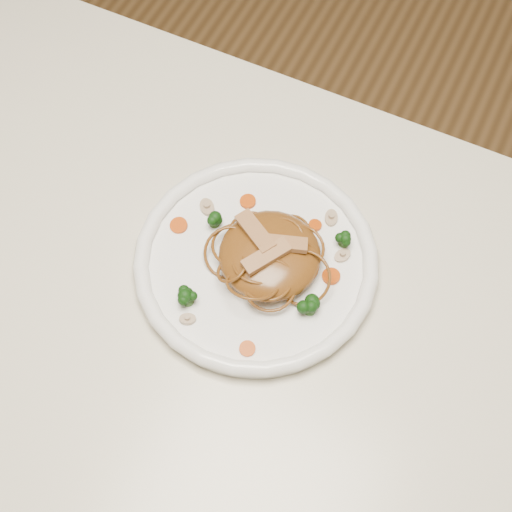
% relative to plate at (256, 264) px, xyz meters
% --- Properties ---
extents(ground, '(4.00, 4.00, 0.00)m').
position_rel_plate_xyz_m(ground, '(0.01, -0.09, -0.76)').
color(ground, brown).
rests_on(ground, ground).
extents(table, '(1.20, 0.80, 0.75)m').
position_rel_plate_xyz_m(table, '(0.01, -0.09, -0.11)').
color(table, beige).
rests_on(table, ground).
extents(plate, '(0.31, 0.31, 0.02)m').
position_rel_plate_xyz_m(plate, '(0.00, 0.00, 0.00)').
color(plate, white).
rests_on(plate, table).
extents(noodle_mound, '(0.17, 0.17, 0.04)m').
position_rel_plate_xyz_m(noodle_mound, '(0.02, 0.01, 0.03)').
color(noodle_mound, brown).
rests_on(noodle_mound, plate).
extents(chicken_a, '(0.06, 0.04, 0.01)m').
position_rel_plate_xyz_m(chicken_a, '(0.03, 0.02, 0.05)').
color(chicken_a, tan).
rests_on(chicken_a, noodle_mound).
extents(chicken_b, '(0.07, 0.05, 0.01)m').
position_rel_plate_xyz_m(chicken_b, '(-0.01, 0.01, 0.05)').
color(chicken_b, tan).
rests_on(chicken_b, noodle_mound).
extents(chicken_c, '(0.05, 0.06, 0.01)m').
position_rel_plate_xyz_m(chicken_c, '(0.02, -0.01, 0.05)').
color(chicken_c, tan).
rests_on(chicken_c, noodle_mound).
extents(broccoli_0, '(0.03, 0.03, 0.03)m').
position_rel_plate_xyz_m(broccoli_0, '(0.09, 0.07, 0.02)').
color(broccoli_0, '#11370B').
rests_on(broccoli_0, plate).
extents(broccoli_1, '(0.03, 0.03, 0.03)m').
position_rel_plate_xyz_m(broccoli_1, '(-0.07, 0.03, 0.02)').
color(broccoli_1, '#11370B').
rests_on(broccoli_1, plate).
extents(broccoli_2, '(0.04, 0.04, 0.03)m').
position_rel_plate_xyz_m(broccoli_2, '(-0.05, -0.09, 0.02)').
color(broccoli_2, '#11370B').
rests_on(broccoli_2, plate).
extents(broccoli_3, '(0.03, 0.03, 0.03)m').
position_rel_plate_xyz_m(broccoli_3, '(0.09, -0.03, 0.02)').
color(broccoli_3, '#11370B').
rests_on(broccoli_3, plate).
extents(carrot_0, '(0.02, 0.02, 0.00)m').
position_rel_plate_xyz_m(carrot_0, '(0.05, 0.08, 0.01)').
color(carrot_0, '#B54706').
rests_on(carrot_0, plate).
extents(carrot_1, '(0.03, 0.03, 0.00)m').
position_rel_plate_xyz_m(carrot_1, '(-0.11, 0.00, 0.01)').
color(carrot_1, '#B54706').
rests_on(carrot_1, plate).
extents(carrot_2, '(0.03, 0.03, 0.00)m').
position_rel_plate_xyz_m(carrot_2, '(0.09, 0.02, 0.01)').
color(carrot_2, '#B54706').
rests_on(carrot_2, plate).
extents(carrot_3, '(0.03, 0.03, 0.00)m').
position_rel_plate_xyz_m(carrot_3, '(-0.05, 0.07, 0.01)').
color(carrot_3, '#B54706').
rests_on(carrot_3, plate).
extents(carrot_4, '(0.02, 0.02, 0.00)m').
position_rel_plate_xyz_m(carrot_4, '(0.04, -0.11, 0.01)').
color(carrot_4, '#B54706').
rests_on(carrot_4, plate).
extents(mushroom_0, '(0.03, 0.03, 0.01)m').
position_rel_plate_xyz_m(mushroom_0, '(-0.04, -0.11, 0.01)').
color(mushroom_0, '#C8B096').
rests_on(mushroom_0, plate).
extents(mushroom_1, '(0.03, 0.03, 0.01)m').
position_rel_plate_xyz_m(mushroom_1, '(0.10, 0.05, 0.01)').
color(mushroom_1, '#C8B096').
rests_on(mushroom_1, plate).
extents(mushroom_2, '(0.04, 0.04, 0.01)m').
position_rel_plate_xyz_m(mushroom_2, '(-0.09, 0.04, 0.01)').
color(mushroom_2, '#C8B096').
rests_on(mushroom_2, plate).
extents(mushroom_3, '(0.03, 0.03, 0.01)m').
position_rel_plate_xyz_m(mushroom_3, '(0.06, 0.10, 0.01)').
color(mushroom_3, '#C8B096').
rests_on(mushroom_3, plate).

